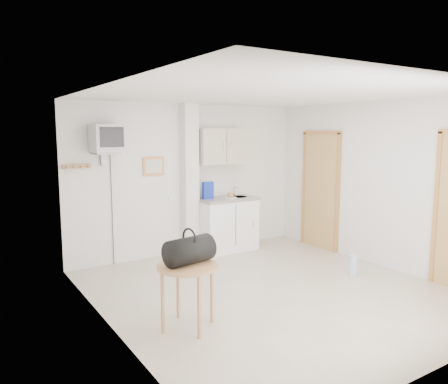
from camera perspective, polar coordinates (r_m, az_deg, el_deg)
ground at (r=5.83m, az=6.28°, el=-12.69°), size 4.50×4.50×0.00m
room_envelope at (r=5.71m, az=7.82°, el=2.71°), size 4.24×4.54×2.55m
kitchenette at (r=7.53m, az=0.19°, el=-1.61°), size 1.03×0.58×2.10m
crt_television at (r=6.57m, az=-15.00°, el=6.66°), size 0.44×0.45×2.15m
round_table at (r=4.61m, az=-4.78°, el=-10.53°), size 0.64×0.64×0.68m
duffel_bag at (r=4.58m, az=-4.55°, el=-7.58°), size 0.56×0.38×0.38m
water_bottle at (r=6.58m, az=16.54°, el=-9.18°), size 0.11×0.11×0.33m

